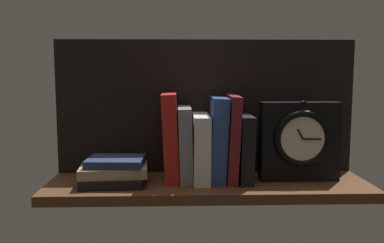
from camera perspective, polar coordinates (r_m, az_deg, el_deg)
name	(u,v)px	position (r cm, az deg, el deg)	size (l,w,h in cm)	color
ground_plane	(208,187)	(109.53, 2.19, -8.77)	(81.80, 23.36, 2.50)	#4C2D19
back_panel	(206,107)	(116.89, 1.85, 2.01)	(81.80, 1.20, 36.67)	black
book_red_requiem	(171,137)	(108.87, -2.88, -2.13)	(3.69, 12.48, 22.51)	red
book_gray_chess	(186,144)	(109.17, -0.88, -3.03)	(3.30, 13.67, 18.99)	gray
book_white_catcher	(201,147)	(109.48, 1.22, -3.53)	(4.10, 16.25, 17.02)	silver
book_blue_modern	(218,139)	(109.42, 3.50, -2.36)	(4.03, 12.53, 21.50)	#2D4C8E
book_maroon_dawkins	(232,138)	(109.77, 5.37, -2.21)	(2.53, 15.29, 22.00)	maroon
book_black_skeptic	(244,147)	(110.65, 7.01, -3.47)	(3.31, 15.78, 17.02)	black
framed_clock	(300,141)	(112.28, 14.36, -2.51)	(20.32, 6.13, 20.80)	black
book_stack_side	(114,171)	(108.13, -10.49, -6.66)	(17.36, 13.16, 6.71)	black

